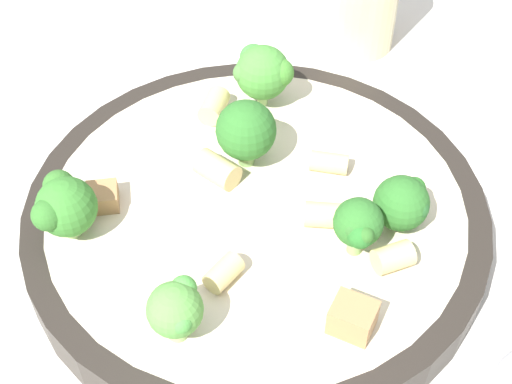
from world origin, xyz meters
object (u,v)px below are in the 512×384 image
Objects in this scene: broccoli_floret_3 at (263,71)px; chicken_chunk_0 at (102,197)px; rigatoni_1 at (224,273)px; pasta_bowl at (256,215)px; rigatoni_2 at (329,163)px; broccoli_floret_5 at (64,206)px; broccoli_floret_4 at (176,309)px; broccoli_floret_2 at (403,203)px; rigatoni_3 at (324,215)px; chicken_chunk_1 at (353,318)px; rigatoni_0 at (393,257)px; rigatoni_5 at (214,106)px; broccoli_floret_0 at (358,226)px; rigatoni_4 at (213,173)px; broccoli_floret_1 at (247,129)px.

chicken_chunk_0 is (0.01, 0.14, -0.02)m from broccoli_floret_3.
pasta_bowl is at bearing -67.04° from rigatoni_1.
broccoli_floret_5 is at bearing 58.65° from rigatoni_2.
broccoli_floret_4 is at bearing 97.29° from rigatoni_1.
rigatoni_3 is (0.04, 0.03, -0.01)m from broccoli_floret_2.
pasta_bowl is at bearing -20.51° from chicken_chunk_1.
rigatoni_0 reaches higher than rigatoni_2.
rigatoni_2 is (-0.09, -0.14, -0.02)m from broccoli_floret_5.
broccoli_floret_4 is 0.18m from rigatoni_5.
chicken_chunk_1 is (-0.17, -0.03, 0.00)m from chicken_chunk_0.
chicken_chunk_0 is (0.14, 0.07, -0.02)m from broccoli_floret_0.
broccoli_floret_4 is (0.04, 0.11, -0.00)m from broccoli_floret_0.
pasta_bowl is 0.04m from rigatoni_4.
broccoli_floret_5 is (0.10, -0.01, 0.00)m from broccoli_floret_4.
broccoli_floret_1 is 1.85× the size of rigatoni_5.
pasta_bowl is at bearing 127.31° from broccoli_floret_3.
rigatoni_0 reaches higher than pasta_bowl.
rigatoni_5 is (0.01, -0.14, -0.02)m from broccoli_floret_5.
rigatoni_3 is at bearing -42.00° from chicken_chunk_1.
broccoli_floret_0 is 0.10m from rigatoni_4.
broccoli_floret_4 is 1.64× the size of chicken_chunk_1.
broccoli_floret_3 is at bearing -32.35° from rigatoni_3.
broccoli_floret_3 is (0.06, -0.08, 0.04)m from pasta_bowl.
rigatoni_2 is at bearing -131.17° from rigatoni_4.
broccoli_floret_4 is at bearing 160.05° from chicken_chunk_0.
chicken_chunk_1 is (-0.13, 0.03, 0.00)m from rigatoni_4.
chicken_chunk_1 is at bearing -164.21° from rigatoni_1.
broccoli_floret_5 reaches higher than rigatoni_0.
broccoli_floret_5 reaches higher than rigatoni_1.
rigatoni_1 is at bearing 15.79° from chicken_chunk_1.
broccoli_floret_1 is 1.16× the size of broccoli_floret_5.
broccoli_floret_0 is at bearing -174.18° from rigatoni_4.
rigatoni_0 is (-0.09, -0.01, 0.02)m from pasta_bowl.
broccoli_floret_1 is at bearing -64.68° from broccoli_floret_4.
broccoli_floret_0 is at bearing 169.08° from broccoli_floret_1.
rigatoni_4 reaches higher than rigatoni_2.
broccoli_floret_4 reaches higher than rigatoni_5.
broccoli_floret_0 is 1.79× the size of rigatoni_0.
broccoli_floret_0 is at bearing 151.08° from broccoli_floret_3.
rigatoni_1 is 0.10m from chicken_chunk_0.
chicken_chunk_0 is at bearing 25.67° from broccoli_floret_0.
rigatoni_2 is (-0.05, -0.03, -0.02)m from broccoli_floret_1.
rigatoni_3 is at bearing 38.66° from broccoli_floret_2.
chicken_chunk_0 is (0.10, -0.04, -0.02)m from broccoli_floret_4.
chicken_chunk_0 is at bearing 55.44° from rigatoni_4.
chicken_chunk_0 is at bearing -19.95° from broccoli_floret_4.
broccoli_floret_0 is 0.16m from chicken_chunk_0.
broccoli_floret_5 reaches higher than pasta_bowl.
rigatoni_0 is 0.96× the size of chicken_chunk_1.
rigatoni_0 is (-0.12, 0.01, -0.02)m from broccoli_floret_1.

